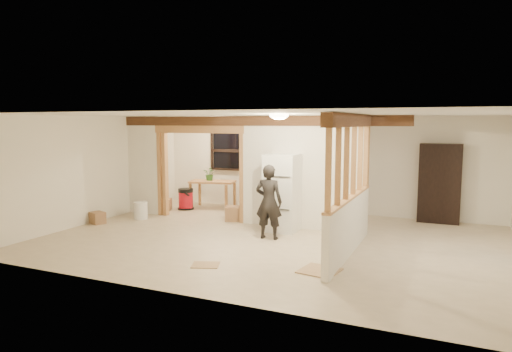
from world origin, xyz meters
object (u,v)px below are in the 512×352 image
at_px(woman, 269,202).
at_px(shop_vac, 186,199).
at_px(refrigerator, 282,193).
at_px(work_table, 212,194).
at_px(bookshelf, 440,184).

bearing_deg(woman, shop_vac, -36.22).
relative_size(refrigerator, woman, 1.10).
xyz_separation_m(work_table, shop_vac, (-0.57, -0.45, -0.09)).
xyz_separation_m(woman, bookshelf, (3.10, 2.98, 0.17)).
bearing_deg(work_table, woman, -54.78).
height_order(work_table, bookshelf, bookshelf).
distance_m(refrigerator, shop_vac, 3.52).
relative_size(work_table, shop_vac, 2.09).
height_order(woman, shop_vac, woman).
xyz_separation_m(shop_vac, bookshelf, (6.33, 0.96, 0.64)).
xyz_separation_m(refrigerator, woman, (-0.01, -0.76, -0.08)).
bearing_deg(woman, bookshelf, -140.49).
xyz_separation_m(refrigerator, work_table, (-2.67, 1.71, -0.46)).
distance_m(work_table, shop_vac, 0.74).
height_order(woman, work_table, woman).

